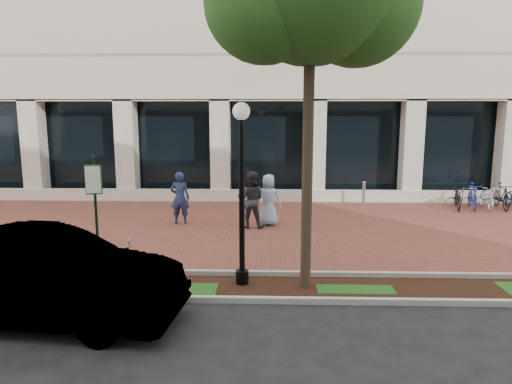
{
  "coord_description": "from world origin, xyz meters",
  "views": [
    {
      "loc": [
        0.07,
        -14.37,
        3.62
      ],
      "look_at": [
        -0.33,
        -0.8,
        1.3
      ],
      "focal_mm": 32.0,
      "sensor_mm": 36.0,
      "label": 1
    }
  ],
  "objects_px": {
    "parking_sign": "(95,205)",
    "pedestrian_left": "(180,198)",
    "lamppost": "(242,184)",
    "locked_bicycle": "(107,260)",
    "pedestrian_right": "(269,200)",
    "pedestrian_mid": "(251,200)",
    "bike_rack_cluster": "(494,197)",
    "sedan_near_curb": "(42,277)",
    "bollard": "(364,194)"
  },
  "relations": [
    {
      "from": "pedestrian_right",
      "to": "bike_rack_cluster",
      "type": "distance_m",
      "value": 9.16
    },
    {
      "from": "pedestrian_left",
      "to": "pedestrian_mid",
      "type": "height_order",
      "value": "pedestrian_mid"
    },
    {
      "from": "pedestrian_right",
      "to": "bike_rack_cluster",
      "type": "bearing_deg",
      "value": -155.99
    },
    {
      "from": "pedestrian_right",
      "to": "sedan_near_curb",
      "type": "relative_size",
      "value": 0.35
    },
    {
      "from": "pedestrian_left",
      "to": "bike_rack_cluster",
      "type": "relative_size",
      "value": 0.5
    },
    {
      "from": "lamppost",
      "to": "sedan_near_curb",
      "type": "xyz_separation_m",
      "value": [
        -3.39,
        -1.89,
        -1.38
      ]
    },
    {
      "from": "locked_bicycle",
      "to": "pedestrian_mid",
      "type": "height_order",
      "value": "pedestrian_mid"
    },
    {
      "from": "locked_bicycle",
      "to": "lamppost",
      "type": "bearing_deg",
      "value": -107.16
    },
    {
      "from": "pedestrian_mid",
      "to": "bike_rack_cluster",
      "type": "xyz_separation_m",
      "value": [
        9.26,
        3.23,
        -0.45
      ]
    },
    {
      "from": "lamppost",
      "to": "bollard",
      "type": "relative_size",
      "value": 3.77
    },
    {
      "from": "lamppost",
      "to": "locked_bicycle",
      "type": "distance_m",
      "value": 3.42
    },
    {
      "from": "locked_bicycle",
      "to": "bollard",
      "type": "distance_m",
      "value": 11.16
    },
    {
      "from": "lamppost",
      "to": "parking_sign",
      "type": "bearing_deg",
      "value": -177.72
    },
    {
      "from": "pedestrian_left",
      "to": "sedan_near_curb",
      "type": "bearing_deg",
      "value": 84.05
    },
    {
      "from": "pedestrian_left",
      "to": "sedan_near_curb",
      "type": "relative_size",
      "value": 0.36
    },
    {
      "from": "lamppost",
      "to": "pedestrian_left",
      "type": "relative_size",
      "value": 2.19
    },
    {
      "from": "lamppost",
      "to": "bike_rack_cluster",
      "type": "xyz_separation_m",
      "value": [
        9.24,
        8.2,
        -1.71
      ]
    },
    {
      "from": "parking_sign",
      "to": "pedestrian_mid",
      "type": "xyz_separation_m",
      "value": [
        3.05,
        5.09,
        -0.82
      ]
    },
    {
      "from": "parking_sign",
      "to": "pedestrian_mid",
      "type": "relative_size",
      "value": 1.51
    },
    {
      "from": "parking_sign",
      "to": "locked_bicycle",
      "type": "distance_m",
      "value": 1.27
    },
    {
      "from": "parking_sign",
      "to": "sedan_near_curb",
      "type": "relative_size",
      "value": 0.57
    },
    {
      "from": "pedestrian_left",
      "to": "bollard",
      "type": "xyz_separation_m",
      "value": [
        6.7,
        3.14,
        -0.36
      ]
    },
    {
      "from": "parking_sign",
      "to": "sedan_near_curb",
      "type": "height_order",
      "value": "parking_sign"
    },
    {
      "from": "parking_sign",
      "to": "pedestrian_left",
      "type": "height_order",
      "value": "parking_sign"
    },
    {
      "from": "locked_bicycle",
      "to": "pedestrian_right",
      "type": "xyz_separation_m",
      "value": [
        3.52,
        5.23,
        0.36
      ]
    },
    {
      "from": "locked_bicycle",
      "to": "pedestrian_mid",
      "type": "xyz_separation_m",
      "value": [
        2.95,
        4.89,
        0.44
      ]
    },
    {
      "from": "bike_rack_cluster",
      "to": "pedestrian_right",
      "type": "bearing_deg",
      "value": -151.64
    },
    {
      "from": "lamppost",
      "to": "bike_rack_cluster",
      "type": "distance_m",
      "value": 12.47
    },
    {
      "from": "parking_sign",
      "to": "bike_rack_cluster",
      "type": "bearing_deg",
      "value": 24.47
    },
    {
      "from": "lamppost",
      "to": "locked_bicycle",
      "type": "height_order",
      "value": "lamppost"
    },
    {
      "from": "pedestrian_right",
      "to": "sedan_near_curb",
      "type": "distance_m",
      "value": 8.21
    },
    {
      "from": "locked_bicycle",
      "to": "pedestrian_right",
      "type": "relative_size",
      "value": 1.09
    },
    {
      "from": "parking_sign",
      "to": "sedan_near_curb",
      "type": "bearing_deg",
      "value": -110.13
    },
    {
      "from": "locked_bicycle",
      "to": "bollard",
      "type": "relative_size",
      "value": 1.81
    },
    {
      "from": "locked_bicycle",
      "to": "pedestrian_right",
      "type": "height_order",
      "value": "pedestrian_right"
    },
    {
      "from": "pedestrian_left",
      "to": "sedan_near_curb",
      "type": "distance_m",
      "value": 7.36
    },
    {
      "from": "locked_bicycle",
      "to": "parking_sign",
      "type": "bearing_deg",
      "value": 139.16
    },
    {
      "from": "pedestrian_right",
      "to": "bike_rack_cluster",
      "type": "height_order",
      "value": "pedestrian_right"
    },
    {
      "from": "parking_sign",
      "to": "bike_rack_cluster",
      "type": "relative_size",
      "value": 0.79
    },
    {
      "from": "lamppost",
      "to": "pedestrian_mid",
      "type": "height_order",
      "value": "lamppost"
    },
    {
      "from": "parking_sign",
      "to": "pedestrian_right",
      "type": "height_order",
      "value": "parking_sign"
    },
    {
      "from": "locked_bicycle",
      "to": "pedestrian_left",
      "type": "distance_m",
      "value": 5.36
    },
    {
      "from": "locked_bicycle",
      "to": "sedan_near_curb",
      "type": "distance_m",
      "value": 2.04
    },
    {
      "from": "lamppost",
      "to": "pedestrian_right",
      "type": "xyz_separation_m",
      "value": [
        0.56,
        5.31,
        -1.34
      ]
    },
    {
      "from": "lamppost",
      "to": "pedestrian_left",
      "type": "height_order",
      "value": "lamppost"
    },
    {
      "from": "parking_sign",
      "to": "pedestrian_left",
      "type": "distance_m",
      "value": 5.63
    },
    {
      "from": "bollard",
      "to": "bike_rack_cluster",
      "type": "distance_m",
      "value": 4.94
    },
    {
      "from": "lamppost",
      "to": "bollard",
      "type": "distance_m",
      "value": 9.71
    },
    {
      "from": "pedestrian_left",
      "to": "sedan_near_curb",
      "type": "xyz_separation_m",
      "value": [
        -1.01,
        -7.29,
        -0.07
      ]
    },
    {
      "from": "sedan_near_curb",
      "to": "parking_sign",
      "type": "bearing_deg",
      "value": -4.58
    }
  ]
}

